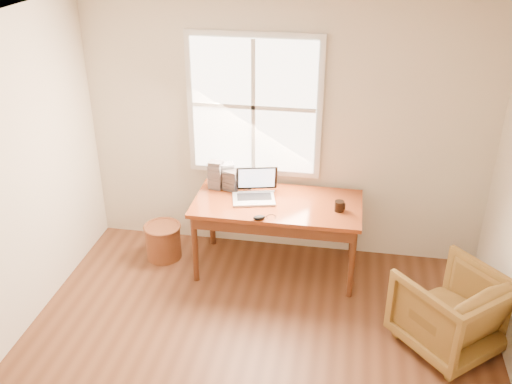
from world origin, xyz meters
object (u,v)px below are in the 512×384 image
laptop (254,187)px  coffee_mug (339,206)px  armchair (451,310)px  cd_stack_a (228,175)px  wicker_stool (163,242)px  desk (277,204)px

laptop → coffee_mug: 0.82m
armchair → laptop: size_ratio=1.96×
cd_stack_a → wicker_stool: bearing=-158.5°
coffee_mug → cd_stack_a: size_ratio=0.40×
desk → cd_stack_a: 0.61m
laptop → coffee_mug: (0.82, -0.07, -0.09)m
armchair → cd_stack_a: 2.43m
wicker_stool → cd_stack_a: 0.98m
wicker_stool → laptop: (0.95, -0.00, 0.71)m
cd_stack_a → desk: bearing=-24.9°
wicker_stool → laptop: size_ratio=0.92×
coffee_mug → cd_stack_a: cd_stack_a is taller
wicker_stool → laptop: 1.18m
desk → cd_stack_a: bearing=155.1°
wicker_stool → laptop: laptop is taller
wicker_stool → coffee_mug: size_ratio=3.58×
desk → wicker_stool: size_ratio=4.49×
desk → armchair: size_ratio=2.11×
armchair → desk: bearing=-70.4°
laptop → armchair: bearing=-39.3°
desk → cd_stack_a: cd_stack_a is taller
desk → armchair: bearing=-29.1°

